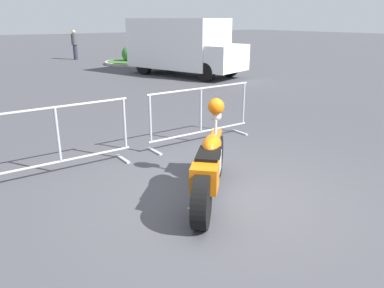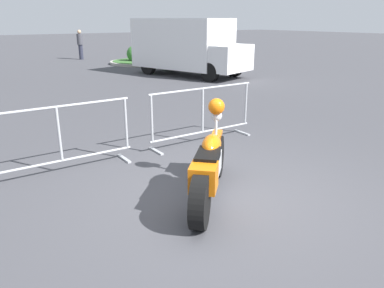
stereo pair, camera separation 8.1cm
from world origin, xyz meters
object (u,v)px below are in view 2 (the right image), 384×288
at_px(motorcycle, 209,165).
at_px(pedestrian, 80,43).
at_px(delivery_van, 186,45).
at_px(crowd_barrier_far, 203,114).
at_px(crowd_barrier_near, 60,139).

bearing_deg(motorcycle, pedestrian, 30.91).
distance_m(delivery_van, pedestrian, 9.11).
xyz_separation_m(crowd_barrier_far, pedestrian, (3.43, 16.78, 0.36)).
relative_size(delivery_van, pedestrian, 3.16).
distance_m(motorcycle, pedestrian, 19.37).
bearing_deg(crowd_barrier_far, pedestrian, 78.45).
height_order(delivery_van, pedestrian, delivery_van).
xyz_separation_m(motorcycle, pedestrian, (4.78, 18.77, 0.45)).
xyz_separation_m(motorcycle, crowd_barrier_near, (-1.35, 1.99, 0.09)).
relative_size(crowd_barrier_near, pedestrian, 1.36).
height_order(motorcycle, crowd_barrier_near, motorcycle).
xyz_separation_m(crowd_barrier_near, delivery_van, (7.59, 7.79, 0.69)).
height_order(crowd_barrier_near, delivery_van, delivery_van).
relative_size(motorcycle, pedestrian, 0.98).
distance_m(crowd_barrier_near, pedestrian, 17.87).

